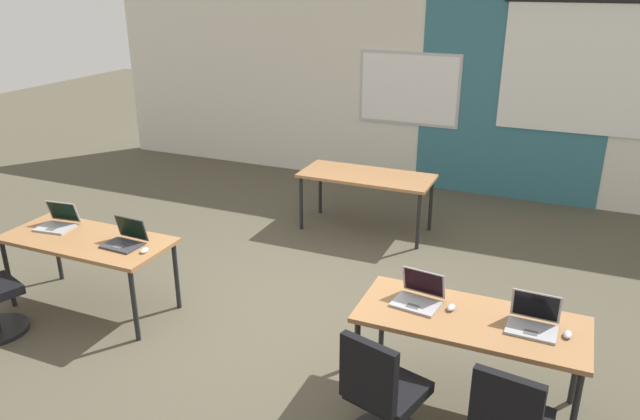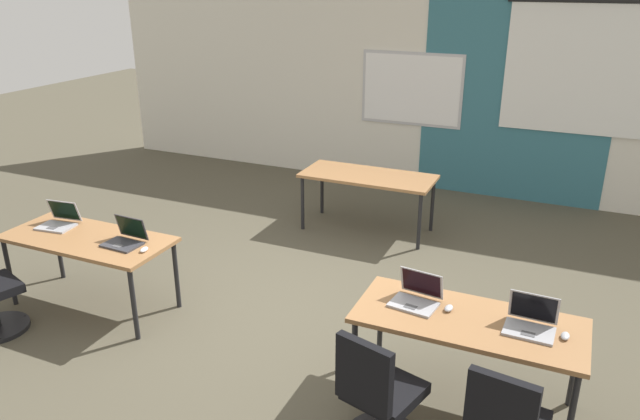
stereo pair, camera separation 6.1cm
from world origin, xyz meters
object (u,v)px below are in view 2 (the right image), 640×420
desk_near_right (468,326)px  desk_far_center (368,179)px  mouse_near_left_inner (144,250)px  mouse_near_right_end (565,336)px  laptop_near_left_end (59,221)px  desk_near_left (88,243)px  laptop_near_right_end (531,323)px  mouse_near_right_inner (449,308)px  chair_near_right_inner (379,402)px  laptop_near_left_inner (125,238)px  laptop_near_right_inner (416,297)px

desk_near_right → desk_far_center: 3.30m
mouse_near_left_inner → desk_far_center: bearing=69.4°
mouse_near_left_inner → mouse_near_right_end: size_ratio=1.06×
desk_near_right → mouse_near_right_end: 0.64m
laptop_near_left_end → desk_near_right: bearing=-8.3°
desk_near_left → laptop_near_right_end: laptop_near_right_end is taller
laptop_near_right_end → mouse_near_right_inner: bearing=179.6°
desk_near_left → desk_near_right: size_ratio=1.00×
desk_far_center → chair_near_right_inner: (1.33, -3.49, -0.28)m
chair_near_right_inner → desk_near_left: bearing=3.1°
laptop_near_left_inner → laptop_near_right_end: laptop_near_right_end is taller
chair_near_right_inner → laptop_near_right_end: (0.83, 0.72, 0.39)m
chair_near_right_inner → desk_near_right: bearing=-105.6°
desk_near_left → laptop_near_right_inner: 3.10m
desk_near_left → mouse_near_left_inner: (0.69, -0.03, 0.08)m
laptop_near_right_inner → chair_near_right_inner: laptop_near_right_inner is taller
mouse_near_right_inner → laptop_near_left_inner: 2.92m
chair_near_right_inner → laptop_near_right_end: 1.17m
desk_near_left → mouse_near_right_end: bearing=0.2°
desk_near_right → mouse_near_right_inner: bearing=160.2°
mouse_near_right_inner → chair_near_right_inner: chair_near_right_inner is taller
laptop_near_left_end → desk_far_center: bearing=44.1°
desk_near_left → laptop_near_left_inner: size_ratio=4.67×
desk_near_right → laptop_near_right_inner: size_ratio=4.39×
laptop_near_right_inner → mouse_near_right_inner: bearing=6.2°
desk_far_center → mouse_near_right_end: size_ratio=15.58×
desk_near_right → laptop_near_left_inner: 3.07m
laptop_near_right_inner → laptop_near_right_end: size_ratio=1.08×
desk_near_right → mouse_near_right_inner: size_ratio=15.28×
laptop_near_left_end → laptop_near_right_end: 4.35m
desk_near_left → laptop_near_right_end: size_ratio=4.73×
mouse_near_right_inner → laptop_near_right_end: bearing=-2.2°
mouse_near_left_inner → laptop_near_left_end: (-1.12, 0.13, 0.03)m
laptop_near_left_inner → mouse_near_right_end: laptop_near_left_inner is taller
desk_near_right → mouse_near_left_inner: size_ratio=14.66×
mouse_near_left_inner → laptop_near_right_end: 3.22m
mouse_near_right_inner → chair_near_right_inner: size_ratio=0.11×
chair_near_right_inner → laptop_near_left_inner: laptop_near_left_inner is taller
desk_near_right → laptop_near_right_end: laptop_near_right_end is taller
mouse_near_right_end → laptop_near_right_inner: bearing=177.4°
chair_near_right_inner → laptop_near_left_inner: 2.78m
mouse_near_right_inner → laptop_near_left_inner: (-2.92, -0.03, 0.03)m
desk_near_left → laptop_near_left_inner: 0.44m
mouse_near_left_inner → desk_near_left: bearing=177.1°
desk_near_left → mouse_near_left_inner: mouse_near_left_inner is taller
mouse_near_right_inner → mouse_near_left_inner: size_ratio=0.96×
laptop_near_right_end → desk_near_left: bearing=-177.7°
desk_near_right → laptop_near_right_end: bearing=4.8°
laptop_near_left_end → mouse_near_right_inner: bearing=-7.5°
mouse_near_left_inner → mouse_near_right_inner: bearing=2.0°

